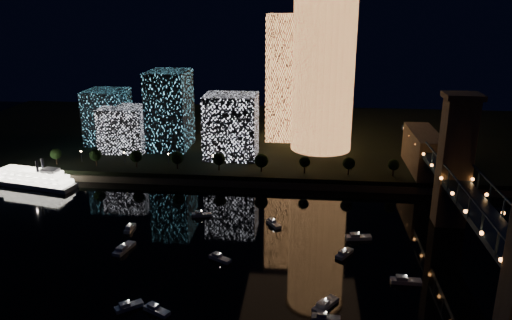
# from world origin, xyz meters

# --- Properties ---
(ground) EXTENTS (520.00, 520.00, 0.00)m
(ground) POSITION_xyz_m (0.00, 0.00, 0.00)
(ground) COLOR black
(ground) RESTS_ON ground
(far_bank) EXTENTS (420.00, 160.00, 5.00)m
(far_bank) POSITION_xyz_m (0.00, 160.00, 2.50)
(far_bank) COLOR black
(far_bank) RESTS_ON ground
(seawall) EXTENTS (420.00, 6.00, 3.00)m
(seawall) POSITION_xyz_m (0.00, 82.00, 1.50)
(seawall) COLOR #6B5E4C
(seawall) RESTS_ON ground
(tower_cylindrical) EXTENTS (34.00, 34.00, 86.95)m
(tower_cylindrical) POSITION_xyz_m (18.06, 129.90, 48.60)
(tower_cylindrical) COLOR #E98F4A
(tower_cylindrical) RESTS_ON far_bank
(tower_rectangular) EXTENTS (21.82, 21.82, 69.42)m
(tower_rectangular) POSITION_xyz_m (-1.85, 149.18, 39.71)
(tower_rectangular) COLOR #E98F4A
(tower_rectangular) RESTS_ON far_bank
(midrise_blocks) EXTENTS (96.04, 42.62, 41.27)m
(midrise_blocks) POSITION_xyz_m (-64.95, 120.36, 21.56)
(midrise_blocks) COLOR silver
(midrise_blocks) RESTS_ON far_bank
(truss_bridge) EXTENTS (13.00, 266.00, 50.00)m
(truss_bridge) POSITION_xyz_m (65.00, 3.72, 16.25)
(truss_bridge) COLOR navy
(truss_bridge) RESTS_ON ground
(riverboat) EXTENTS (45.95, 18.23, 13.58)m
(riverboat) POSITION_xyz_m (-115.64, 72.05, 3.48)
(riverboat) COLOR silver
(riverboat) RESTS_ON ground
(motorboats) EXTENTS (100.92, 68.90, 2.78)m
(motorboats) POSITION_xyz_m (-5.86, 11.58, 0.81)
(motorboats) COLOR silver
(motorboats) RESTS_ON ground
(esplanade_trees) EXTENTS (165.29, 6.60, 8.80)m
(esplanade_trees) POSITION_xyz_m (-31.55, 88.00, 10.46)
(esplanade_trees) COLOR black
(esplanade_trees) RESTS_ON far_bank
(street_lamps) EXTENTS (132.70, 0.70, 5.65)m
(street_lamps) POSITION_xyz_m (-34.00, 94.00, 9.02)
(street_lamps) COLOR black
(street_lamps) RESTS_ON far_bank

